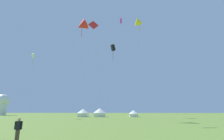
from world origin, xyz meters
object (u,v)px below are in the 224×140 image
kite_white_box (33,56)px  festival_tent_right (100,112)px  kite_yellow_delta (139,23)px  kite_red_diamond (93,26)px  festival_tent_left (134,113)px  person_spectator (18,131)px  observatory_dome (2,103)px  kite_black_box (113,48)px  festival_tent_center (83,112)px  kite_magenta_diamond (121,22)px  kite_red_delta (82,26)px

kite_white_box → festival_tent_right: kite_white_box is taller
kite_yellow_delta → festival_tent_right: (-13.42, 22.04, -25.04)m
kite_red_diamond → festival_tent_left: size_ratio=5.37×
festival_tent_right → person_spectator: bearing=-89.8°
kite_red_diamond → festival_tent_left: bearing=73.3°
kite_yellow_delta → observatory_dome: kite_yellow_delta is taller
kite_black_box → kite_red_diamond: 33.81m
kite_black_box → observatory_dome: kite_black_box is taller
person_spectator → festival_tent_center: size_ratio=0.38×
kite_white_box → kite_red_diamond: 33.96m
kite_magenta_diamond → observatory_dome: 74.87m
kite_white_box → kite_yellow_delta: kite_yellow_delta is taller
kite_magenta_diamond → festival_tent_left: size_ratio=9.78×
kite_white_box → festival_tent_left: size_ratio=5.69×
festival_tent_center → festival_tent_right: 6.39m
kite_yellow_delta → person_spectator: bearing=-112.2°
kite_white_box → observatory_dome: (-31.64, 33.64, -14.68)m
kite_red_delta → person_spectator: bearing=-84.4°
kite_magenta_diamond → kite_black_box: bearing=121.6°
kite_magenta_diamond → kite_yellow_delta: size_ratio=1.32×
festival_tent_right → observatory_dome: observatory_dome is taller
kite_magenta_diamond → observatory_dome: (-62.22, 29.63, -29.25)m
kite_white_box → festival_tent_left: (35.00, 11.77, -19.32)m
kite_yellow_delta → person_spectator: size_ratio=16.32×
kite_magenta_diamond → festival_tent_center: 37.55m
observatory_dome → kite_yellow_delta: bearing=-33.2°
kite_white_box → festival_tent_left: 41.68m
festival_tent_center → kite_magenta_diamond: bearing=-27.7°
festival_tent_center → kite_yellow_delta: bearing=-48.1°
kite_red_delta → festival_tent_left: 37.18m
kite_yellow_delta → observatory_dome: bearing=146.8°
kite_red_delta → kite_black_box: 22.58m
kite_white_box → kite_black_box: (27.33, 9.28, 6.10)m
kite_black_box → observatory_dome: (-58.97, 24.36, -20.78)m
kite_white_box → kite_black_box: 29.50m
kite_red_diamond → festival_tent_center: size_ratio=4.45×
kite_white_box → festival_tent_center: bearing=36.8°
kite_black_box → person_spectator: bearing=-95.5°
kite_magenta_diamond → festival_tent_right: (-8.43, 7.76, -33.48)m
kite_white_box → person_spectator: bearing=-62.4°
kite_white_box → kite_red_diamond: (24.45, -23.51, -1.66)m
kite_yellow_delta → festival_tent_left: kite_yellow_delta is taller
kite_red_diamond → observatory_dome: kite_red_diamond is taller
festival_tent_center → kite_black_box: bearing=-12.2°
kite_black_box → festival_tent_right: (-5.18, 2.49, -25.00)m
kite_yellow_delta → kite_magenta_diamond: bearing=109.3°
kite_magenta_diamond → kite_white_box: 34.11m
festival_tent_center → observatory_dome: observatory_dome is taller
kite_red_delta → festival_tent_center: size_ratio=5.98×
kite_magenta_diamond → festival_tent_center: bearing=152.3°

